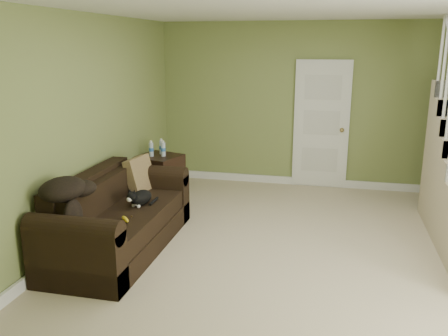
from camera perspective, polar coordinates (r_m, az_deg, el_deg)
The scene contains 14 objects.
floor at distance 5.37m, azimuth 8.99°, elevation -10.28°, with size 5.00×5.50×0.01m, color #C3B18C.
ceiling at distance 4.88m, azimuth 10.26°, elevation 18.58°, with size 5.00×5.50×0.01m, color white.
wall_back at distance 7.68m, azimuth 10.99°, elevation 7.33°, with size 5.00×0.04×2.60m, color olive.
wall_front at distance 2.34m, azimuth 4.92°, elevation -9.38°, with size 5.00×0.04×2.60m, color olive.
wall_left at distance 5.69m, azimuth -16.48°, elevation 4.48°, with size 0.04×5.50×2.60m, color olive.
baseboard_back at distance 7.90m, azimuth 10.55°, elevation -1.65°, with size 5.00×0.04×0.12m, color white.
baseboard_left at distance 6.01m, azimuth -15.37°, elevation -7.24°, with size 0.04×5.50×0.12m, color white.
door at distance 7.67m, azimuth 11.63°, elevation 5.07°, with size 0.86×0.12×2.02m.
sofa at distance 5.48m, azimuth -12.77°, elevation -6.24°, with size 0.94×2.17×0.86m.
side_table at distance 7.07m, azimuth -7.74°, elevation -1.10°, with size 0.69×0.69×0.90m.
cat at distance 5.48m, azimuth -10.04°, elevation -3.57°, with size 0.25×0.48×0.23m.
banana at distance 5.05m, azimuth -11.80°, elevation -6.06°, with size 0.05×0.17×0.05m, color gold.
throw_pillow at distance 6.05m, azimuth -10.06°, elevation -0.88°, with size 0.12×0.46×0.46m, color #4C371E.
throw_blanket at distance 4.86m, azimuth -18.84°, elevation -2.41°, with size 0.41×0.54×0.22m, color black.
Camera 1 is at (0.29, -4.86, 2.25)m, focal length 38.00 mm.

